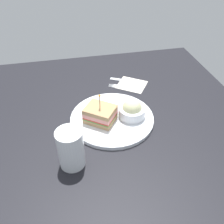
{
  "coord_description": "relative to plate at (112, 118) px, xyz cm",
  "views": [
    {
      "loc": [
        -58.69,
        12.56,
        51.94
      ],
      "look_at": [
        0.0,
        0.0,
        3.3
      ],
      "focal_mm": 39.27,
      "sensor_mm": 36.0,
      "label": 1
    }
  ],
  "objects": [
    {
      "name": "sandwich_half_center",
      "position": [
        -0.87,
        3.91,
        3.16
      ],
      "size": [
        10.92,
        11.29,
        9.81
      ],
      "color": "tan",
      "rests_on": "plate"
    },
    {
      "name": "plate",
      "position": [
        0.0,
        0.0,
        0.0
      ],
      "size": [
        26.71,
        26.71,
        1.3
      ],
      "primitive_type": "cylinder",
      "color": "white",
      "rests_on": "ground_plane"
    },
    {
      "name": "ground_plane",
      "position": [
        0.0,
        0.0,
        -1.65
      ],
      "size": [
        93.3,
        93.3,
        2.0
      ],
      "primitive_type": "cube",
      "color": "black"
    },
    {
      "name": "fork",
      "position": [
        18.45,
        -7.28,
        -0.47
      ],
      "size": [
        5.82,
        11.49,
        0.35
      ],
      "color": "silver",
      "rests_on": "ground_plane"
    },
    {
      "name": "napkin",
      "position": [
        18.95,
        -11.96,
        -0.57
      ],
      "size": [
        13.73,
        13.99,
        0.15
      ],
      "primitive_type": "cube",
      "rotation": [
        0.0,
        0.0,
        7.25
      ],
      "color": "beige",
      "rests_on": "ground_plane"
    },
    {
      "name": "knife",
      "position": [
        22.6,
        -9.92,
        -0.47
      ],
      "size": [
        7.06,
        12.42,
        0.35
      ],
      "color": "silver",
      "rests_on": "ground_plane"
    },
    {
      "name": "coleslaw_bowl",
      "position": [
        -0.75,
        -6.28,
        3.02
      ],
      "size": [
        8.64,
        8.64,
        6.22
      ],
      "color": "white",
      "rests_on": "plate"
    },
    {
      "name": "drink_glass",
      "position": [
        -15.08,
        13.92,
        4.26
      ],
      "size": [
        6.84,
        6.84,
        11.29
      ],
      "color": "gold",
      "rests_on": "ground_plane"
    }
  ]
}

